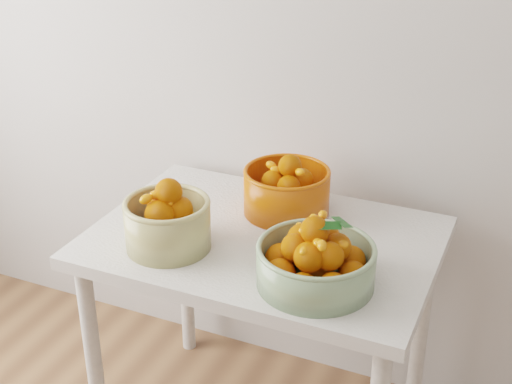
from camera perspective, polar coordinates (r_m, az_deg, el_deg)
table at (r=2.14m, az=0.61°, el=-5.79°), size 1.00×0.70×0.75m
bowl_cream at (r=2.02m, az=-7.07°, el=-2.37°), size 0.29×0.29×0.21m
bowl_green at (r=1.85m, az=4.77°, el=-5.51°), size 0.40×0.40×0.20m
bowl_orange at (r=2.19m, az=2.48°, el=0.16°), size 0.29×0.29×0.19m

